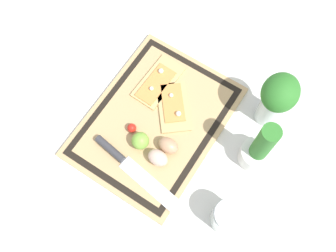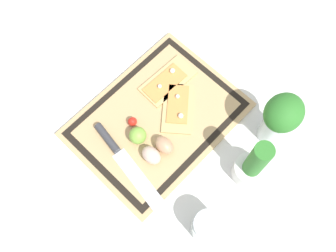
{
  "view_description": "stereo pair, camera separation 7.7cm",
  "coord_description": "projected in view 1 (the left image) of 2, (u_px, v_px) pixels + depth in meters",
  "views": [
    {
      "loc": [
        0.33,
        0.26,
        1.08
      ],
      "look_at": [
        0.0,
        0.04,
        0.03
      ],
      "focal_mm": 42.0,
      "sensor_mm": 36.0,
      "label": 1
    },
    {
      "loc": [
        0.29,
        0.32,
        1.08
      ],
      "look_at": [
        0.0,
        0.04,
        0.03
      ],
      "focal_mm": 42.0,
      "sensor_mm": 36.0,
      "label": 2
    }
  ],
  "objects": [
    {
      "name": "ground_plane",
      "position": [
        155.0,
        122.0,
        1.16
      ],
      "size": [
        6.0,
        6.0,
        0.0
      ],
      "primitive_type": "plane",
      "color": "silver"
    },
    {
      "name": "cutting_board",
      "position": [
        155.0,
        121.0,
        1.15
      ],
      "size": [
        0.48,
        0.36,
        0.02
      ],
      "color": "tan",
      "rests_on": "ground_plane"
    },
    {
      "name": "pizza_slice_near",
      "position": [
        158.0,
        82.0,
        1.18
      ],
      "size": [
        0.17,
        0.09,
        0.02
      ],
      "color": "tan",
      "rests_on": "cutting_board"
    },
    {
      "name": "pizza_slice_far",
      "position": [
        173.0,
        106.0,
        1.15
      ],
      "size": [
        0.18,
        0.17,
        0.02
      ],
      "color": "tan",
      "rests_on": "cutting_board"
    },
    {
      "name": "knife",
      "position": [
        123.0,
        161.0,
        1.09
      ],
      "size": [
        0.07,
        0.3,
        0.02
      ],
      "color": "silver",
      "rests_on": "cutting_board"
    },
    {
      "name": "egg_brown",
      "position": [
        168.0,
        145.0,
        1.09
      ],
      "size": [
        0.04,
        0.06,
        0.04
      ],
      "primitive_type": "ellipsoid",
      "color": "tan",
      "rests_on": "cutting_board"
    },
    {
      "name": "egg_pink",
      "position": [
        158.0,
        158.0,
        1.08
      ],
      "size": [
        0.04,
        0.06,
        0.04
      ],
      "primitive_type": "ellipsoid",
      "color": "beige",
      "rests_on": "cutting_board"
    },
    {
      "name": "lime",
      "position": [
        140.0,
        141.0,
        1.09
      ],
      "size": [
        0.05,
        0.05,
        0.05
      ],
      "primitive_type": "sphere",
      "color": "#7FB742",
      "rests_on": "cutting_board"
    },
    {
      "name": "cherry_tomato_red",
      "position": [
        132.0,
        128.0,
        1.12
      ],
      "size": [
        0.03,
        0.03,
        0.03
      ],
      "primitive_type": "sphere",
      "color": "red",
      "rests_on": "cutting_board"
    },
    {
      "name": "herb_pot",
      "position": [
        259.0,
        150.0,
        1.05
      ],
      "size": [
        0.09,
        0.09,
        0.22
      ],
      "color": "white",
      "rests_on": "ground_plane"
    },
    {
      "name": "sauce_jar",
      "position": [
        227.0,
        217.0,
        1.02
      ],
      "size": [
        0.08,
        0.08,
        0.1
      ],
      "color": "silver",
      "rests_on": "ground_plane"
    },
    {
      "name": "herb_glass",
      "position": [
        277.0,
        98.0,
        1.05
      ],
      "size": [
        0.11,
        0.1,
        0.21
      ],
      "color": "silver",
      "rests_on": "ground_plane"
    }
  ]
}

